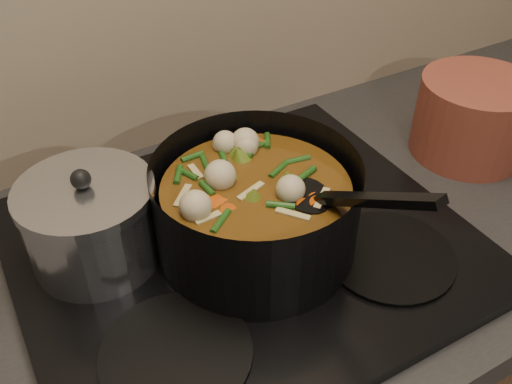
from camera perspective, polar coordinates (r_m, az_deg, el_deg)
stovetop at (r=0.82m, az=-1.29°, el=-5.29°), size 0.62×0.54×0.03m
stockpot at (r=0.77m, az=0.05°, el=-1.82°), size 0.28×0.36×0.20m
saucepan at (r=0.78m, az=-16.15°, el=-2.99°), size 0.18×0.18×0.15m
terracotta_crock at (r=1.06m, az=20.86°, el=6.98°), size 0.24×0.24×0.14m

